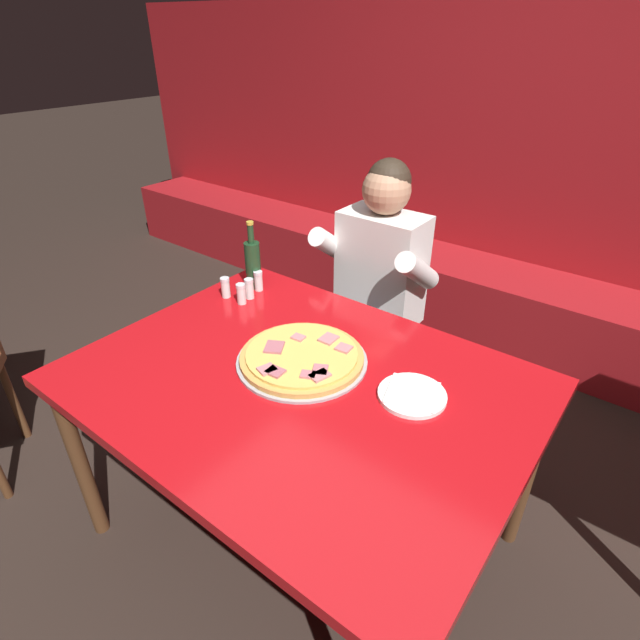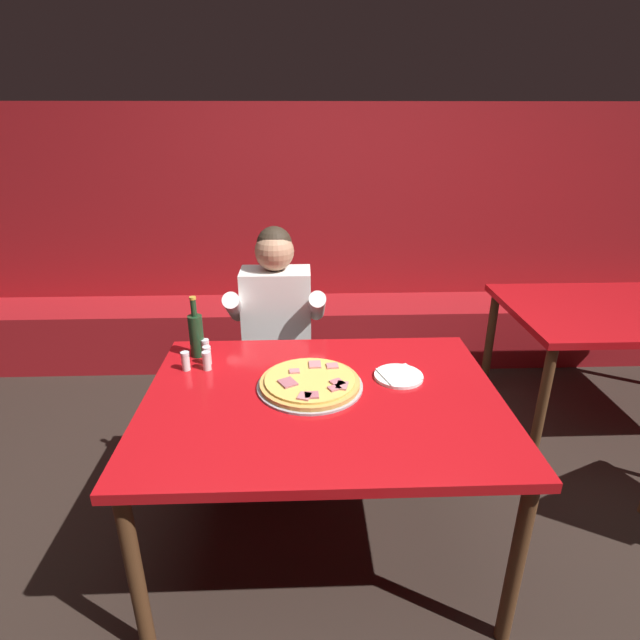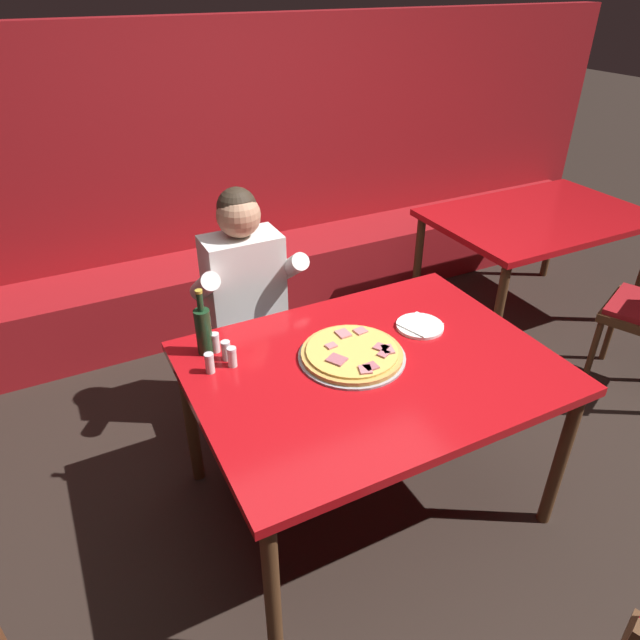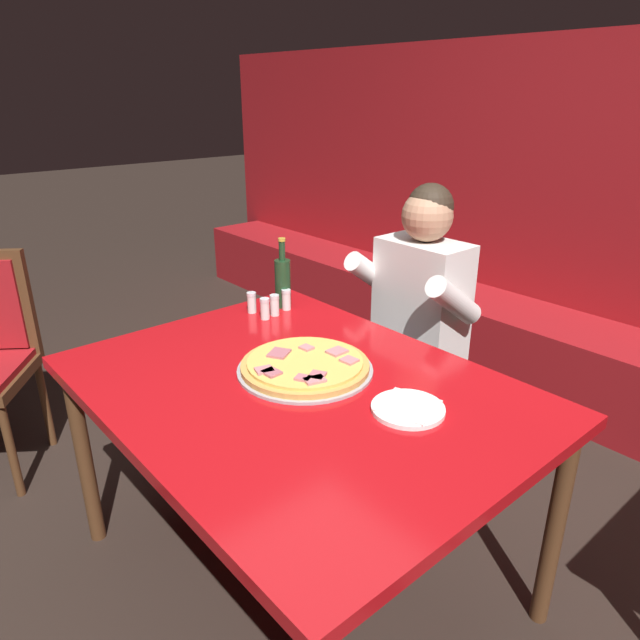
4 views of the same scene
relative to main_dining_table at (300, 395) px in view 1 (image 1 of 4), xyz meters
name	(u,v)px [view 1 (image 1 of 4)]	position (x,y,z in m)	size (l,w,h in m)	color
ground_plane	(303,532)	(0.00, 0.00, -0.70)	(24.00, 24.00, 0.00)	black
booth_wall_panel	(530,179)	(0.00, 2.18, 0.25)	(6.80, 0.16, 1.90)	maroon
booth_bench	(489,304)	(0.00, 1.86, -0.47)	(6.46, 0.48, 0.46)	maroon
main_dining_table	(300,395)	(0.00, 0.00, 0.00)	(1.43, 1.08, 0.77)	#4C2D19
pizza	(302,357)	(-0.05, 0.07, 0.09)	(0.44, 0.44, 0.05)	#9E9EA3
plate_white_paper	(412,395)	(0.33, 0.14, 0.08)	(0.21, 0.21, 0.02)	white
beer_bottle	(253,263)	(-0.57, 0.38, 0.18)	(0.07, 0.07, 0.29)	#19381E
shaker_oregano	(249,289)	(-0.51, 0.29, 0.11)	(0.04, 0.04, 0.09)	silver
shaker_black_pepper	(258,282)	(-0.53, 0.37, 0.11)	(0.04, 0.04, 0.09)	silver
shaker_parmesan	(226,288)	(-0.59, 0.24, 0.11)	(0.04, 0.04, 0.09)	silver
shaker_red_pepper_flakes	(241,295)	(-0.50, 0.24, 0.11)	(0.04, 0.04, 0.09)	silver
diner_seated_blue_shirt	(370,289)	(-0.22, 0.78, 0.00)	(0.53, 0.53, 1.27)	black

